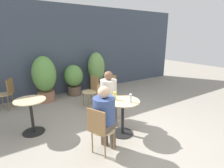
# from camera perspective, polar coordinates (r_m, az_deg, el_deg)

# --- Properties ---
(ground_plane) EXTENTS (20.00, 20.00, 0.00)m
(ground_plane) POSITION_cam_1_polar(r_m,az_deg,el_deg) (3.71, 5.91, -16.94)
(ground_plane) COLOR gray
(storefront_wall) EXTENTS (10.00, 0.06, 3.00)m
(storefront_wall) POSITION_cam_1_polar(r_m,az_deg,el_deg) (6.30, -14.56, 10.62)
(storefront_wall) COLOR #3D4756
(storefront_wall) RESTS_ON ground_plane
(cafe_table_near) EXTENTS (0.68, 0.68, 0.74)m
(cafe_table_near) POSITION_cam_1_polar(r_m,az_deg,el_deg) (3.58, 3.51, -8.71)
(cafe_table_near) COLOR black
(cafe_table_near) RESTS_ON ground_plane
(cafe_table_far) EXTENTS (0.62, 0.62, 0.74)m
(cafe_table_far) POSITION_cam_1_polar(r_m,az_deg,el_deg) (3.99, -24.88, -7.99)
(cafe_table_far) COLOR black
(cafe_table_far) RESTS_ON ground_plane
(bistro_chair_0) EXTENTS (0.42, 0.43, 0.86)m
(bistro_chair_0) POSITION_cam_1_polar(r_m,az_deg,el_deg) (4.22, -1.94, -4.84)
(bistro_chair_0) COLOR tan
(bistro_chair_0) RESTS_ON ground_plane
(bistro_chair_1) EXTENTS (0.47, 0.46, 0.86)m
(bistro_chair_1) POSITION_cam_1_polar(r_m,az_deg,el_deg) (3.00, -4.04, -13.88)
(bistro_chair_1) COLOR tan
(bistro_chair_1) RESTS_ON ground_plane
(bistro_chair_2) EXTENTS (0.44, 0.42, 0.86)m
(bistro_chair_2) POSITION_cam_1_polar(r_m,az_deg,el_deg) (5.07, -6.53, -1.44)
(bistro_chair_2) COLOR tan
(bistro_chair_2) RESTS_ON ground_plane
(bistro_chair_3) EXTENTS (0.47, 0.46, 0.86)m
(bistro_chair_3) POSITION_cam_1_polar(r_m,az_deg,el_deg) (5.58, -31.02, -2.02)
(bistro_chair_3) COLOR tan
(bistro_chair_3) RESTS_ON ground_plane
(bistro_chair_4) EXTENTS (0.42, 0.43, 0.86)m
(bistro_chair_4) POSITION_cam_1_polar(r_m,az_deg,el_deg) (5.26, -0.93, -0.70)
(bistro_chair_4) COLOR tan
(bistro_chair_4) RESTS_ON ground_plane
(seated_person_0) EXTENTS (0.38, 0.40, 1.22)m
(seated_person_0) POSITION_cam_1_polar(r_m,az_deg,el_deg) (4.03, -1.05, -2.91)
(seated_person_0) COLOR brown
(seated_person_0) RESTS_ON ground_plane
(seated_person_1) EXTENTS (0.46, 0.44, 1.20)m
(seated_person_1) POSITION_cam_1_polar(r_m,az_deg,el_deg) (3.02, -2.39, -9.67)
(seated_person_1) COLOR brown
(seated_person_1) RESTS_ON ground_plane
(beer_glass_0) EXTENTS (0.07, 0.07, 0.17)m
(beer_glass_0) POSITION_cam_1_polar(r_m,az_deg,el_deg) (3.51, 0.96, -3.90)
(beer_glass_0) COLOR #DBC65B
(beer_glass_0) RESTS_ON cafe_table_near
(beer_glass_1) EXTENTS (0.06, 0.06, 0.17)m
(beer_glass_1) POSITION_cam_1_polar(r_m,az_deg,el_deg) (3.40, 6.03, -4.59)
(beer_glass_1) COLOR silver
(beer_glass_1) RESTS_ON cafe_table_near
(potted_plant_0) EXTENTS (0.70, 0.70, 1.41)m
(potted_plant_0) POSITION_cam_1_polar(r_m,az_deg,el_deg) (5.71, -21.20, 2.11)
(potted_plant_0) COLOR #93664C
(potted_plant_0) RESTS_ON ground_plane
(potted_plant_1) EXTENTS (0.63, 0.63, 1.04)m
(potted_plant_1) POSITION_cam_1_polar(r_m,az_deg,el_deg) (6.08, -12.40, 1.85)
(potted_plant_1) COLOR brown
(potted_plant_1) RESTS_ON ground_plane
(potted_plant_2) EXTENTS (0.61, 0.61, 1.42)m
(potted_plant_2) POSITION_cam_1_polar(r_m,az_deg,el_deg) (6.39, -5.14, 4.46)
(potted_plant_2) COLOR #47423D
(potted_plant_2) RESTS_ON ground_plane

